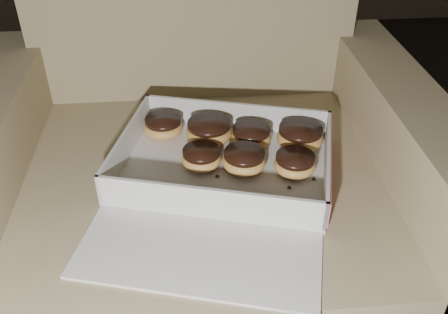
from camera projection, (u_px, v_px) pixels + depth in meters
name	position (u px, v px, depth m)	size (l,w,h in m)	color
armchair	(202.00, 196.00, 1.02)	(0.85, 0.72, 0.89)	#8A7858
bakery_box	(222.00, 177.00, 0.86)	(0.46, 0.51, 0.06)	silver
donut_a	(251.00, 136.00, 0.93)	(0.08, 0.08, 0.04)	#E59D50
donut_b	(295.00, 164.00, 0.86)	(0.07, 0.07, 0.04)	#E59D50
donut_c	(209.00, 131.00, 0.94)	(0.09, 0.09, 0.04)	#E59D50
donut_d	(163.00, 126.00, 0.96)	(0.07, 0.07, 0.04)	#E59D50
donut_e	(244.00, 160.00, 0.87)	(0.08, 0.08, 0.04)	#E59D50
donut_f	(300.00, 136.00, 0.93)	(0.09, 0.09, 0.04)	#E59D50
donut_g	(201.00, 157.00, 0.88)	(0.07, 0.07, 0.04)	#E59D50
crumb_a	(314.00, 179.00, 0.86)	(0.01, 0.01, 0.00)	black
crumb_b	(289.00, 187.00, 0.84)	(0.01, 0.01, 0.00)	black
crumb_c	(194.00, 197.00, 0.82)	(0.01, 0.01, 0.00)	black
crumb_d	(272.00, 205.00, 0.80)	(0.01, 0.01, 0.00)	black
crumb_e	(217.00, 176.00, 0.86)	(0.01, 0.01, 0.00)	black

